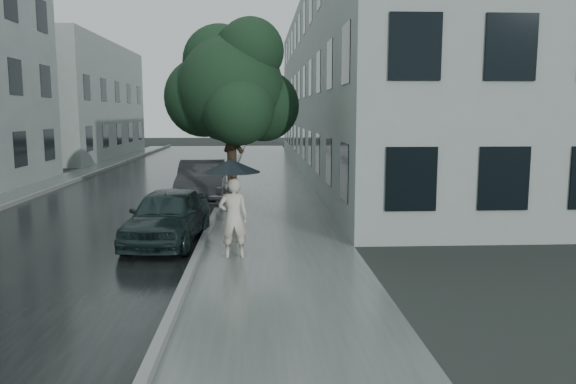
{
  "coord_description": "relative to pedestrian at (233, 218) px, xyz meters",
  "views": [
    {
      "loc": [
        -0.23,
        -11.27,
        3.13
      ],
      "look_at": [
        0.44,
        1.61,
        1.3
      ],
      "focal_mm": 35.0,
      "sensor_mm": 36.0,
      "label": 1
    }
  ],
  "objects": [
    {
      "name": "ground",
      "position": [
        0.78,
        -0.66,
        -0.89
      ],
      "size": [
        120.0,
        120.0,
        0.0
      ],
      "primitive_type": "plane",
      "color": "black",
      "rests_on": "ground"
    },
    {
      "name": "sidewalk",
      "position": [
        1.03,
        11.34,
        -0.88
      ],
      "size": [
        3.5,
        60.0,
        0.01
      ],
      "primitive_type": "cube",
      "color": "slate",
      "rests_on": "ground"
    },
    {
      "name": "kerb_near",
      "position": [
        -0.79,
        11.34,
        -0.81
      ],
      "size": [
        0.15,
        60.0,
        0.15
      ],
      "primitive_type": "cube",
      "color": "slate",
      "rests_on": "ground"
    },
    {
      "name": "asphalt_road",
      "position": [
        -4.29,
        11.34,
        -0.88
      ],
      "size": [
        6.85,
        60.0,
        0.0
      ],
      "primitive_type": "cube",
      "color": "black",
      "rests_on": "ground"
    },
    {
      "name": "kerb_far",
      "position": [
        -7.79,
        11.34,
        -0.81
      ],
      "size": [
        0.15,
        60.0,
        0.15
      ],
      "primitive_type": "cube",
      "color": "slate",
      "rests_on": "ground"
    },
    {
      "name": "sidewalk_far",
      "position": [
        -8.72,
        11.34,
        -0.88
      ],
      "size": [
        1.7,
        60.0,
        0.01
      ],
      "primitive_type": "cube",
      "color": "#4C5451",
      "rests_on": "ground"
    },
    {
      "name": "building_near",
      "position": [
        6.26,
        18.84,
        3.61
      ],
      "size": [
        7.02,
        36.0,
        9.0
      ],
      "color": "gray",
      "rests_on": "ground"
    },
    {
      "name": "building_far_b",
      "position": [
        -12.99,
        29.34,
        3.11
      ],
      "size": [
        7.02,
        18.0,
        8.0
      ],
      "color": "gray",
      "rests_on": "ground"
    },
    {
      "name": "pedestrian",
      "position": [
        0.0,
        0.0,
        0.0
      ],
      "size": [
        0.67,
        0.48,
        1.76
      ],
      "primitive_type": "imported",
      "rotation": [
        0.0,
        0.0,
        3.23
      ],
      "color": "#BAB5A4",
      "rests_on": "sidewalk"
    },
    {
      "name": "umbrella",
      "position": [
        -0.03,
        -0.05,
        1.13
      ],
      "size": [
        1.35,
        1.35,
        1.26
      ],
      "rotation": [
        0.0,
        0.0,
        -0.06
      ],
      "color": "black",
      "rests_on": "ground"
    },
    {
      "name": "street_tree",
      "position": [
        -0.2,
        3.92,
        2.93
      ],
      "size": [
        3.81,
        3.46,
        5.68
      ],
      "color": "#332619",
      "rests_on": "ground"
    },
    {
      "name": "lamp_post",
      "position": [
        -0.67,
        10.12,
        2.24
      ],
      "size": [
        0.84,
        0.37,
        5.49
      ],
      "rotation": [
        0.0,
        0.0,
        -0.12
      ],
      "color": "black",
      "rests_on": "ground"
    },
    {
      "name": "car_near",
      "position": [
        -1.65,
        1.52,
        -0.22
      ],
      "size": [
        1.94,
        4.01,
        1.32
      ],
      "primitive_type": "imported",
      "rotation": [
        0.0,
        0.0,
        -0.1
      ],
      "color": "black",
      "rests_on": "ground"
    },
    {
      "name": "car_far",
      "position": [
        -1.44,
        7.81,
        -0.15
      ],
      "size": [
        1.66,
        4.47,
        1.46
      ],
      "primitive_type": "imported",
      "rotation": [
        0.0,
        0.0,
        0.03
      ],
      "color": "black",
      "rests_on": "ground"
    }
  ]
}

